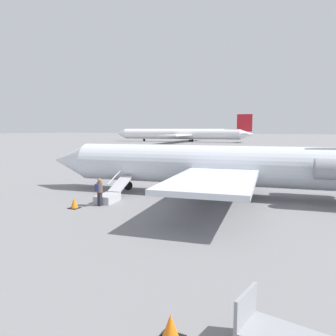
% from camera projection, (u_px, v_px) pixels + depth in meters
% --- Properties ---
extents(ground_plane, '(600.00, 600.00, 0.00)m').
position_uv_depth(ground_plane, '(212.00, 195.00, 23.79)').
color(ground_plane, slate).
extents(airplane_main, '(27.38, 20.46, 7.41)m').
position_uv_depth(airplane_main, '(225.00, 165.00, 23.24)').
color(airplane_main, silver).
rests_on(airplane_main, ground).
extents(airplane_taxiing_distant, '(53.32, 41.32, 9.86)m').
position_uv_depth(airplane_taxiing_distant, '(182.00, 134.00, 121.40)').
color(airplane_taxiing_distant, white).
rests_on(airplane_taxiing_distant, ground).
extents(boarding_stairs, '(1.57, 4.12, 1.80)m').
position_uv_depth(boarding_stairs, '(110.00, 195.00, 21.85)').
color(boarding_stairs, '#B2B2B7').
rests_on(boarding_stairs, ground).
extents(passenger, '(0.37, 0.56, 1.74)m').
position_uv_depth(passenger, '(99.00, 190.00, 20.31)').
color(passenger, '#23232D').
rests_on(passenger, ground).
extents(traffic_cone_near_stairs, '(0.60, 0.60, 0.66)m').
position_uv_depth(traffic_cone_near_stairs, '(74.00, 203.00, 19.79)').
color(traffic_cone_near_stairs, black).
rests_on(traffic_cone_near_stairs, ground).
extents(traffic_cone_near_cart, '(0.57, 0.57, 0.63)m').
position_uv_depth(traffic_cone_near_cart, '(171.00, 328.00, 7.41)').
color(traffic_cone_near_cart, black).
rests_on(traffic_cone_near_cart, ground).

